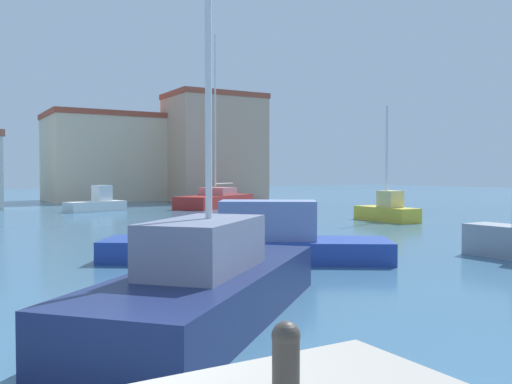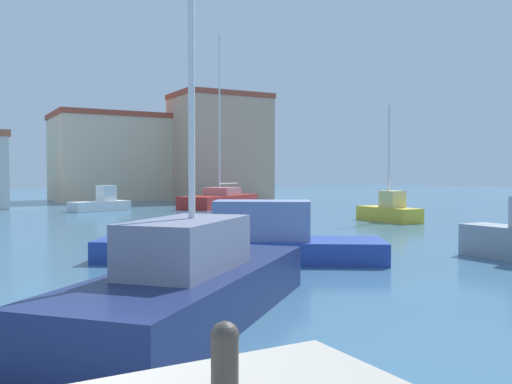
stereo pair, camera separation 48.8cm
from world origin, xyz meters
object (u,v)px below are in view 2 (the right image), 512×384
at_px(sailboat_yellow_far_left, 389,211).
at_px(motorboat_white_behind_lamppost, 101,203).
at_px(sailboat_red_distant_east, 220,199).
at_px(mooring_bollard, 225,359).
at_px(sailboat_navy_inner_mooring, 191,283).
at_px(motorboat_blue_distant_north, 246,241).

height_order(sailboat_yellow_far_left, motorboat_white_behind_lamppost, sailboat_yellow_far_left).
bearing_deg(sailboat_red_distant_east, mooring_bollard, -115.44).
relative_size(sailboat_navy_inner_mooring, motorboat_blue_distant_north, 1.19).
distance_m(motorboat_white_behind_lamppost, sailboat_navy_inner_mooring, 30.79).
height_order(sailboat_red_distant_east, motorboat_blue_distant_north, sailboat_red_distant_east).
relative_size(mooring_bollard, sailboat_yellow_far_left, 0.09).
bearing_deg(sailboat_red_distant_east, motorboat_white_behind_lamppost, 178.78).
xyz_separation_m(sailboat_red_distant_east, motorboat_blue_distant_north, (-10.84, -24.58, -0.05)).
distance_m(sailboat_red_distant_east, motorboat_blue_distant_north, 26.86).
xyz_separation_m(motorboat_white_behind_lamppost, sailboat_red_distant_east, (9.15, -0.19, 0.08)).
distance_m(sailboat_navy_inner_mooring, motorboat_blue_distant_north, 6.82).
relative_size(mooring_bollard, sailboat_red_distant_east, 0.04).
bearing_deg(mooring_bollard, sailboat_navy_inner_mooring, 69.63).
relative_size(sailboat_yellow_far_left, sailboat_red_distant_east, 0.48).
bearing_deg(motorboat_blue_distant_north, motorboat_white_behind_lamppost, 86.11).
relative_size(mooring_bollard, motorboat_blue_distant_north, 0.07).
height_order(motorboat_white_behind_lamppost, sailboat_navy_inner_mooring, sailboat_navy_inner_mooring).
height_order(mooring_bollard, motorboat_white_behind_lamppost, motorboat_white_behind_lamppost).
bearing_deg(motorboat_blue_distant_north, mooring_bollard, -118.87).
xyz_separation_m(sailboat_yellow_far_left, motorboat_white_behind_lamppost, (-11.74, 16.36, -0.05)).
distance_m(mooring_bollard, motorboat_white_behind_lamppost, 36.86).
height_order(sailboat_navy_inner_mooring, sailboat_red_distant_east, sailboat_red_distant_east).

